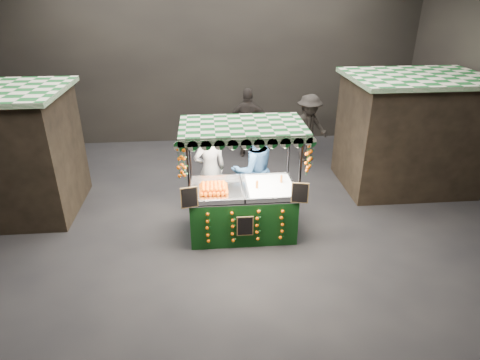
{
  "coord_description": "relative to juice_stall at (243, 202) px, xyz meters",
  "views": [
    {
      "loc": [
        -0.23,
        -6.96,
        4.38
      ],
      "look_at": [
        0.38,
        -0.03,
        1.0
      ],
      "focal_mm": 30.37,
      "sensor_mm": 36.0,
      "label": 1
    }
  ],
  "objects": [
    {
      "name": "ground",
      "position": [
        -0.41,
        0.32,
        -0.68
      ],
      "size": [
        12.0,
        12.0,
        0.0
      ],
      "primitive_type": "plane",
      "color": "black",
      "rests_on": "ground"
    },
    {
      "name": "market_hall",
      "position": [
        -0.41,
        0.32,
        2.7
      ],
      "size": [
        12.1,
        10.1,
        5.05
      ],
      "color": "black",
      "rests_on": "ground"
    },
    {
      "name": "neighbour_stall_right",
      "position": [
        3.99,
        1.82,
        0.63
      ],
      "size": [
        3.0,
        2.2,
        2.6
      ],
      "color": "black",
      "rests_on": "ground"
    },
    {
      "name": "juice_stall",
      "position": [
        0.0,
        0.0,
        0.0
      ],
      "size": [
        2.26,
        1.33,
        2.19
      ],
      "color": "black",
      "rests_on": "ground"
    },
    {
      "name": "vendor_grey",
      "position": [
        -0.58,
        0.98,
        0.25
      ],
      "size": [
        0.78,
        0.62,
        1.86
      ],
      "rotation": [
        0.0,
        0.0,
        3.43
      ],
      "color": "gray",
      "rests_on": "ground"
    },
    {
      "name": "vendor_blue",
      "position": [
        0.29,
        0.85,
        0.28
      ],
      "size": [
        1.12,
        0.99,
        1.92
      ],
      "rotation": [
        0.0,
        0.0,
        3.47
      ],
      "color": "navy",
      "rests_on": "ground"
    },
    {
      "name": "shopper_0",
      "position": [
        -4.27,
        3.5,
        0.13
      ],
      "size": [
        0.6,
        0.41,
        1.62
      ],
      "rotation": [
        0.0,
        0.0,
        0.03
      ],
      "color": "#2B2523",
      "rests_on": "ground"
    },
    {
      "name": "shopper_1",
      "position": [
        3.68,
        3.11,
        0.09
      ],
      "size": [
        0.94,
        0.92,
        1.53
      ],
      "rotation": [
        0.0,
        0.0,
        -0.7
      ],
      "color": "#2C2524",
      "rests_on": "ground"
    },
    {
      "name": "shopper_2",
      "position": [
        0.52,
        3.9,
        0.27
      ],
      "size": [
        1.18,
        0.65,
        1.9
      ],
      "rotation": [
        0.0,
        0.0,
        2.97
      ],
      "color": "#292422",
      "rests_on": "ground"
    },
    {
      "name": "shopper_3",
      "position": [
        2.08,
        3.46,
        0.23
      ],
      "size": [
        1.34,
        1.07,
        1.82
      ],
      "rotation": [
        0.0,
        0.0,
        0.39
      ],
      "color": "#282420",
      "rests_on": "ground"
    },
    {
      "name": "shopper_4",
      "position": [
        -4.43,
        3.85,
        0.17
      ],
      "size": [
        0.87,
        0.61,
        1.7
      ],
      "rotation": [
        0.0,
        0.0,
        3.06
      ],
      "color": "#292521",
      "rests_on": "ground"
    },
    {
      "name": "shopper_5",
      "position": [
        4.09,
        3.33,
        0.29
      ],
      "size": [
        1.0,
        1.88,
        1.94
      ],
      "rotation": [
        0.0,
        0.0,
        1.82
      ],
      "color": "#282221",
      "rests_on": "ground"
    }
  ]
}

